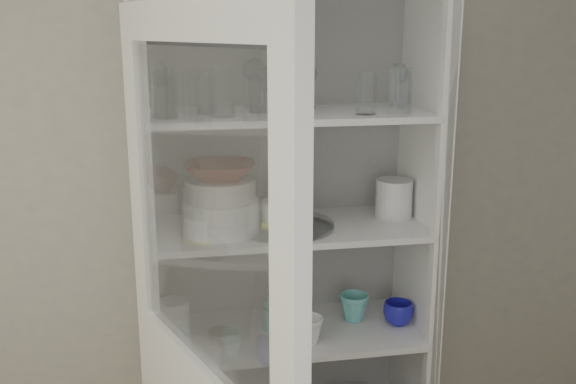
# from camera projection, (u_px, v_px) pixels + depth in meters

# --- Properties ---
(wall_back) EXTENTS (3.60, 0.02, 2.60)m
(wall_back) POSITION_uv_depth(u_px,v_px,m) (226.00, 200.00, 2.43)
(wall_back) COLOR #989894
(wall_back) RESTS_ON ground
(pantry_cabinet) EXTENTS (1.00, 0.45, 2.10)m
(pantry_cabinet) POSITION_uv_depth(u_px,v_px,m) (285.00, 302.00, 2.40)
(pantry_cabinet) COLOR silver
(pantry_cabinet) RESTS_ON floor
(tumbler_0) EXTENTS (0.10, 0.10, 0.15)m
(tumbler_0) POSITION_uv_depth(u_px,v_px,m) (164.00, 94.00, 1.98)
(tumbler_0) COLOR silver
(tumbler_0) RESTS_ON shelf_glass
(tumbler_1) EXTENTS (0.08, 0.08, 0.12)m
(tumbler_1) POSITION_uv_depth(u_px,v_px,m) (166.00, 99.00, 1.97)
(tumbler_1) COLOR silver
(tumbler_1) RESTS_ON shelf_glass
(tumbler_2) EXTENTS (0.09, 0.09, 0.15)m
(tumbler_2) POSITION_uv_depth(u_px,v_px,m) (223.00, 92.00, 2.01)
(tumbler_2) COLOR silver
(tumbler_2) RESTS_ON shelf_glass
(tumbler_3) EXTENTS (0.09, 0.09, 0.14)m
(tumbler_3) POSITION_uv_depth(u_px,v_px,m) (284.00, 93.00, 2.03)
(tumbler_3) COLOR silver
(tumbler_3) RESTS_ON shelf_glass
(tumbler_4) EXTENTS (0.08, 0.08, 0.15)m
(tumbler_4) POSITION_uv_depth(u_px,v_px,m) (292.00, 94.00, 1.99)
(tumbler_4) COLOR silver
(tumbler_4) RESTS_ON shelf_glass
(tumbler_5) EXTENTS (0.08, 0.08, 0.13)m
(tumbler_5) POSITION_uv_depth(u_px,v_px,m) (366.00, 94.00, 2.07)
(tumbler_5) COLOR silver
(tumbler_5) RESTS_ON shelf_glass
(tumbler_6) EXTENTS (0.09, 0.09, 0.15)m
(tumbler_6) POSITION_uv_depth(u_px,v_px,m) (401.00, 91.00, 2.07)
(tumbler_6) COLOR silver
(tumbler_6) RESTS_ON shelf_glass
(tumbler_7) EXTENTS (0.09, 0.09, 0.15)m
(tumbler_7) POSITION_uv_depth(u_px,v_px,m) (164.00, 92.00, 2.06)
(tumbler_7) COLOR silver
(tumbler_7) RESTS_ON shelf_glass
(tumbler_8) EXTENTS (0.08, 0.08, 0.13)m
(tumbler_8) POSITION_uv_depth(u_px,v_px,m) (207.00, 93.00, 2.09)
(tumbler_8) COLOR silver
(tumbler_8) RESTS_ON shelf_glass
(tumbler_9) EXTENTS (0.08, 0.08, 0.13)m
(tumbler_9) POSITION_uv_depth(u_px,v_px,m) (259.00, 93.00, 2.13)
(tumbler_9) COLOR silver
(tumbler_9) RESTS_ON shelf_glass
(tumbler_10) EXTENTS (0.09, 0.09, 0.14)m
(tumbler_10) POSITION_uv_depth(u_px,v_px,m) (289.00, 90.00, 2.15)
(tumbler_10) COLOR silver
(tumbler_10) RESTS_ON shelf_glass
(tumbler_11) EXTENTS (0.08, 0.08, 0.16)m
(tumbler_11) POSITION_uv_depth(u_px,v_px,m) (299.00, 89.00, 2.12)
(tumbler_11) COLOR silver
(tumbler_11) RESTS_ON shelf_glass
(goblet_0) EXTENTS (0.07, 0.07, 0.16)m
(goblet_0) POSITION_uv_depth(u_px,v_px,m) (166.00, 87.00, 2.16)
(goblet_0) COLOR silver
(goblet_0) RESTS_ON shelf_glass
(goblet_1) EXTENTS (0.08, 0.08, 0.19)m
(goblet_1) POSITION_uv_depth(u_px,v_px,m) (255.00, 81.00, 2.25)
(goblet_1) COLOR silver
(goblet_1) RESTS_ON shelf_glass
(goblet_2) EXTENTS (0.08, 0.08, 0.17)m
(goblet_2) POSITION_uv_depth(u_px,v_px,m) (306.00, 84.00, 2.23)
(goblet_2) COLOR silver
(goblet_2) RESTS_ON shelf_glass
(goblet_3) EXTENTS (0.08, 0.08, 0.17)m
(goblet_3) POSITION_uv_depth(u_px,v_px,m) (398.00, 83.00, 2.28)
(goblet_3) COLOR silver
(goblet_3) RESTS_ON shelf_glass
(plate_stack_front) EXTENTS (0.26, 0.26, 0.11)m
(plate_stack_front) POSITION_uv_depth(u_px,v_px,m) (221.00, 216.00, 2.17)
(plate_stack_front) COLOR white
(plate_stack_front) RESTS_ON shelf_plates
(plate_stack_back) EXTENTS (0.19, 0.19, 0.11)m
(plate_stack_back) POSITION_uv_depth(u_px,v_px,m) (209.00, 204.00, 2.32)
(plate_stack_back) COLOR white
(plate_stack_back) RESTS_ON shelf_plates
(cream_bowl) EXTENTS (0.28, 0.28, 0.07)m
(cream_bowl) POSITION_uv_depth(u_px,v_px,m) (221.00, 190.00, 2.14)
(cream_bowl) COLOR silver
(cream_bowl) RESTS_ON plate_stack_front
(terracotta_bowl) EXTENTS (0.26, 0.26, 0.06)m
(terracotta_bowl) POSITION_uv_depth(u_px,v_px,m) (220.00, 171.00, 2.13)
(terracotta_bowl) COLOR maroon
(terracotta_bowl) RESTS_ON cream_bowl
(glass_platter) EXTENTS (0.38, 0.38, 0.02)m
(glass_platter) POSITION_uv_depth(u_px,v_px,m) (285.00, 225.00, 2.22)
(glass_platter) COLOR silver
(glass_platter) RESTS_ON shelf_plates
(yellow_trivet) EXTENTS (0.18, 0.18, 0.01)m
(yellow_trivet) POSITION_uv_depth(u_px,v_px,m) (285.00, 221.00, 2.22)
(yellow_trivet) COLOR yellow
(yellow_trivet) RESTS_ON glass_platter
(white_ramekin) EXTENTS (0.16, 0.16, 0.07)m
(white_ramekin) POSITION_uv_depth(u_px,v_px,m) (285.00, 210.00, 2.21)
(white_ramekin) COLOR white
(white_ramekin) RESTS_ON yellow_trivet
(grey_bowl_stack) EXTENTS (0.13, 0.13, 0.14)m
(grey_bowl_stack) POSITION_uv_depth(u_px,v_px,m) (394.00, 198.00, 2.34)
(grey_bowl_stack) COLOR silver
(grey_bowl_stack) RESTS_ON shelf_plates
(mug_blue) EXTENTS (0.11, 0.11, 0.09)m
(mug_blue) POSITION_uv_depth(u_px,v_px,m) (398.00, 313.00, 2.39)
(mug_blue) COLOR #16209D
(mug_blue) RESTS_ON shelf_mugs
(mug_teal) EXTENTS (0.14, 0.14, 0.10)m
(mug_teal) POSITION_uv_depth(u_px,v_px,m) (354.00, 307.00, 2.42)
(mug_teal) COLOR teal
(mug_teal) RESTS_ON shelf_mugs
(mug_white) EXTENTS (0.11, 0.11, 0.10)m
(mug_white) POSITION_uv_depth(u_px,v_px,m) (309.00, 330.00, 2.24)
(mug_white) COLOR white
(mug_white) RESTS_ON shelf_mugs
(teal_jar) EXTENTS (0.08, 0.08, 0.10)m
(teal_jar) POSITION_uv_depth(u_px,v_px,m) (275.00, 316.00, 2.35)
(teal_jar) COLOR teal
(teal_jar) RESTS_ON shelf_mugs
(measuring_cups) EXTENTS (0.09, 0.09, 0.04)m
(measuring_cups) POSITION_uv_depth(u_px,v_px,m) (222.00, 336.00, 2.26)
(measuring_cups) COLOR silver
(measuring_cups) RESTS_ON shelf_mugs
(white_canister) EXTENTS (0.12, 0.12, 0.13)m
(white_canister) POSITION_uv_depth(u_px,v_px,m) (174.00, 318.00, 2.30)
(white_canister) COLOR white
(white_canister) RESTS_ON shelf_mugs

